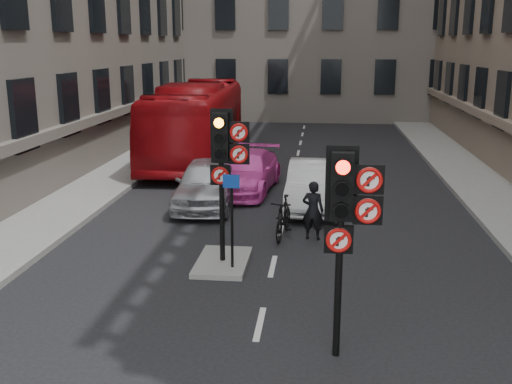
% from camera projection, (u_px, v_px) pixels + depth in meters
% --- Properties ---
extents(ground, '(120.00, 120.00, 0.00)m').
position_uv_depth(ground, '(247.00, 382.00, 9.34)').
color(ground, black).
rests_on(ground, ground).
extents(pavement_left, '(3.00, 50.00, 0.16)m').
position_uv_depth(pavement_left, '(90.00, 186.00, 21.64)').
color(pavement_left, gray).
rests_on(pavement_left, ground).
extents(pavement_right, '(3.00, 50.00, 0.16)m').
position_uv_depth(pavement_right, '(503.00, 197.00, 20.13)').
color(pavement_right, gray).
rests_on(pavement_right, ground).
extents(centre_island, '(1.20, 2.00, 0.12)m').
position_uv_depth(centre_island, '(223.00, 262.00, 14.27)').
color(centre_island, gray).
rests_on(centre_island, ground).
extents(signal_near, '(0.91, 0.40, 3.58)m').
position_uv_depth(signal_near, '(346.00, 209.00, 9.51)').
color(signal_near, black).
rests_on(signal_near, ground).
extents(signal_far, '(0.91, 0.40, 3.58)m').
position_uv_depth(signal_far, '(225.00, 153.00, 13.61)').
color(signal_far, black).
rests_on(signal_far, centre_island).
extents(car_silver, '(1.97, 4.50, 1.51)m').
position_uv_depth(car_silver, '(206.00, 183.00, 19.23)').
color(car_silver, '#AAADB2').
rests_on(car_silver, ground).
extents(car_white, '(1.67, 4.48, 1.46)m').
position_uv_depth(car_white, '(313.00, 185.00, 19.09)').
color(car_white, silver).
rests_on(car_white, ground).
extents(car_pink, '(2.37, 4.92, 1.38)m').
position_uv_depth(car_pink, '(246.00, 172.00, 21.20)').
color(car_pink, '#EF46B7').
rests_on(car_pink, ground).
extents(bus_red, '(3.37, 12.33, 3.40)m').
position_uv_depth(bus_red, '(197.00, 121.00, 26.90)').
color(bus_red, maroon).
rests_on(bus_red, ground).
extents(motorcycle, '(0.76, 1.91, 1.11)m').
position_uv_depth(motorcycle, '(283.00, 218.00, 16.13)').
color(motorcycle, black).
rests_on(motorcycle, ground).
extents(motorcyclist, '(0.64, 0.47, 1.60)m').
position_uv_depth(motorcyclist, '(313.00, 210.00, 15.93)').
color(motorcyclist, black).
rests_on(motorcyclist, ground).
extents(info_sign, '(0.38, 0.12, 2.19)m').
position_uv_depth(info_sign, '(232.00, 208.00, 13.44)').
color(info_sign, black).
rests_on(info_sign, centre_island).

